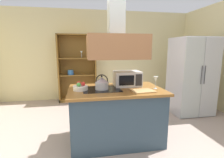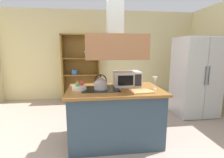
# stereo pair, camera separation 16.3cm
# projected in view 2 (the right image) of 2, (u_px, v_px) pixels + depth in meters

# --- Properties ---
(ground_plane) EXTENTS (7.80, 7.80, 0.00)m
(ground_plane) POSITION_uv_depth(u_px,v_px,m) (113.00, 151.00, 2.57)
(ground_plane) COLOR #A28F85
(wall_back) EXTENTS (6.00, 0.12, 2.70)m
(wall_back) POSITION_uv_depth(u_px,v_px,m) (101.00, 55.00, 5.26)
(wall_back) COLOR beige
(wall_back) RESTS_ON ground
(kitchen_island) EXTENTS (1.53, 0.97, 0.90)m
(kitchen_island) POSITION_uv_depth(u_px,v_px,m) (115.00, 114.00, 2.81)
(kitchen_island) COLOR #2E4151
(kitchen_island) RESTS_ON ground
(range_hood) EXTENTS (0.90, 0.70, 1.31)m
(range_hood) POSITION_uv_depth(u_px,v_px,m) (115.00, 39.00, 2.59)
(range_hood) COLOR #95613C
(refrigerator) EXTENTS (0.90, 0.78, 1.81)m
(refrigerator) POSITION_uv_depth(u_px,v_px,m) (195.00, 77.00, 3.88)
(refrigerator) COLOR #B8B8C4
(refrigerator) RESTS_ON ground
(dish_cabinet) EXTENTS (1.10, 0.40, 1.96)m
(dish_cabinet) POSITION_uv_depth(u_px,v_px,m) (81.00, 71.00, 5.06)
(dish_cabinet) COLOR brown
(dish_cabinet) RESTS_ON ground
(kettle) EXTENTS (0.22, 0.22, 0.24)m
(kettle) POSITION_uv_depth(u_px,v_px,m) (101.00, 83.00, 2.69)
(kettle) COLOR silver
(kettle) RESTS_ON kitchen_island
(cutting_board) EXTENTS (0.37, 0.28, 0.02)m
(cutting_board) POSITION_uv_depth(u_px,v_px,m) (141.00, 91.00, 2.52)
(cutting_board) COLOR tan
(cutting_board) RESTS_ON kitchen_island
(microwave) EXTENTS (0.46, 0.35, 0.26)m
(microwave) POSITION_uv_depth(u_px,v_px,m) (127.00, 79.00, 2.92)
(microwave) COLOR silver
(microwave) RESTS_ON kitchen_island
(wine_glass_on_counter) EXTENTS (0.08, 0.08, 0.21)m
(wine_glass_on_counter) POSITION_uv_depth(u_px,v_px,m) (155.00, 80.00, 2.67)
(wine_glass_on_counter) COLOR silver
(wine_glass_on_counter) RESTS_ON kitchen_island
(fruit_bowl) EXTENTS (0.23, 0.23, 0.13)m
(fruit_bowl) POSITION_uv_depth(u_px,v_px,m) (79.00, 87.00, 2.66)
(fruit_bowl) COLOR silver
(fruit_bowl) RESTS_ON kitchen_island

